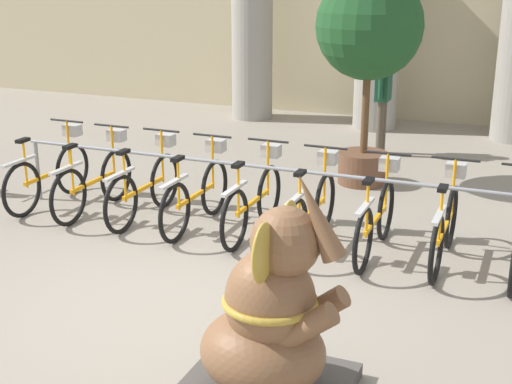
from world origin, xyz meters
name	(u,v)px	position (x,y,z in m)	size (l,w,h in m)	color
ground_plane	(168,304)	(0.00, 0.00, 0.00)	(60.00, 60.00, 0.00)	gray
bike_rack	(257,176)	(0.04, 1.95, 0.65)	(6.03, 0.05, 0.77)	gray
bicycle_0	(50,173)	(-2.68, 1.87, 0.40)	(0.48, 1.63, 0.98)	black
bicycle_1	(95,180)	(-2.00, 1.84, 0.40)	(0.48, 1.63, 0.98)	black
bicycle_2	(146,186)	(-1.32, 1.86, 0.40)	(0.48, 1.63, 0.98)	black
bicycle_3	(197,193)	(-0.64, 1.84, 0.40)	(0.48, 1.63, 0.98)	black
bicycle_4	(254,200)	(0.04, 1.86, 0.40)	(0.48, 1.63, 0.98)	black
bicycle_5	(312,209)	(0.72, 1.82, 0.40)	(0.48, 1.63, 0.98)	black
bicycle_6	(376,217)	(1.40, 1.82, 0.40)	(0.48, 1.63, 0.98)	black
bicycle_7	(445,225)	(2.08, 1.85, 0.40)	(0.48, 1.63, 0.98)	black
elephant_statue	(269,328)	(1.35, -1.03, 0.57)	(1.11, 1.11, 1.67)	#4C4742
person_pedestrian	(383,88)	(0.53, 5.80, 1.04)	(0.23, 0.47, 1.72)	brown
potted_tree	(369,36)	(0.66, 4.19, 1.96)	(1.38, 1.38, 2.78)	brown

